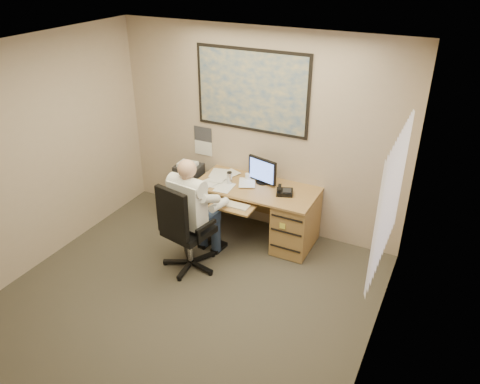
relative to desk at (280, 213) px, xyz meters
The scene contains 8 objects.
room_shell 2.16m from the desk, 104.50° to the right, with size 4.00×4.50×2.70m.
desk is the anchor object (origin of this frame).
world_map 1.61m from the desk, 150.33° to the left, with size 1.56×0.03×1.06m, color #1E4C93.
wall_calendar 1.52m from the desk, 165.67° to the left, with size 0.28×0.01×0.42m, color white.
window_blinds 2.15m from the desk, 36.57° to the right, with size 0.06×1.40×1.30m, color beige, non-canonical shape.
filing_cabinet 1.40m from the desk, behind, with size 0.47×0.56×0.87m.
office_chair 1.29m from the desk, 126.07° to the right, with size 0.81×0.81×1.16m.
person 1.26m from the desk, 128.76° to the right, with size 0.58×0.83×1.42m, color white, non-canonical shape.
Camera 1 is at (2.38, -3.05, 3.55)m, focal length 35.00 mm.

